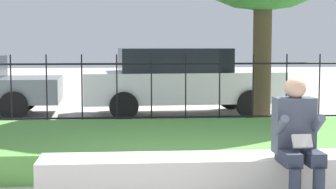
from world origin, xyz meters
name	(u,v)px	position (x,y,z in m)	size (l,w,h in m)	color
stone_bench	(199,181)	(-0.04, 0.00, 0.20)	(3.16, 0.57, 0.46)	beige
person_seated_reader	(297,138)	(0.85, -0.32, 0.69)	(0.42, 0.73, 1.26)	black
grass_berm	(181,145)	(0.00, 2.15, 0.17)	(10.40, 2.90, 0.34)	#569342
iron_fence	(169,92)	(0.00, 4.27, 0.72)	(8.40, 0.03, 1.38)	black
car_parked_center	(179,80)	(0.44, 6.78, 0.76)	(4.38, 2.05, 1.46)	silver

